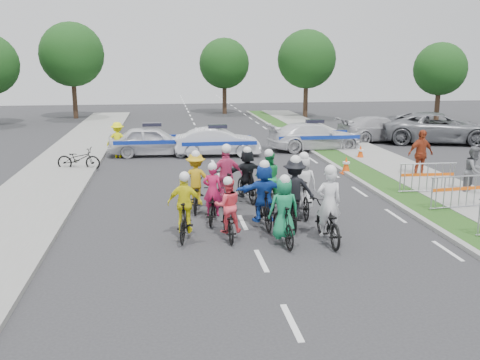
{
  "coord_description": "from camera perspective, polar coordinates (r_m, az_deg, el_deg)",
  "views": [
    {
      "loc": [
        -2.12,
        -11.45,
        4.56
      ],
      "look_at": [
        0.02,
        3.64,
        1.1
      ],
      "focal_mm": 40.0,
      "sensor_mm": 36.0,
      "label": 1
    }
  ],
  "objects": [
    {
      "name": "ground",
      "position": [
        12.5,
        2.29,
        -8.6
      ],
      "size": [
        90.0,
        90.0,
        0.0
      ],
      "primitive_type": "plane",
      "color": "#28282B",
      "rests_on": "ground"
    },
    {
      "name": "curb_right",
      "position": [
        18.52,
        15.16,
        -1.73
      ],
      "size": [
        0.2,
        60.0,
        0.12
      ],
      "primitive_type": "cube",
      "color": "gray",
      "rests_on": "ground"
    },
    {
      "name": "grass_strip",
      "position": [
        18.8,
        17.12,
        -1.65
      ],
      "size": [
        1.2,
        60.0,
        0.11
      ],
      "primitive_type": "cube",
      "color": "#1C4716",
      "rests_on": "ground"
    },
    {
      "name": "sidewalk_right",
      "position": [
        19.63,
        21.89,
        -1.39
      ],
      "size": [
        2.4,
        60.0,
        0.13
      ],
      "primitive_type": "cube",
      "color": "gray",
      "rests_on": "ground"
    },
    {
      "name": "sidewalk_left",
      "position": [
        17.6,
        -22.21,
        -2.98
      ],
      "size": [
        3.0,
        60.0,
        0.13
      ],
      "primitive_type": "cube",
      "color": "gray",
      "rests_on": "ground"
    },
    {
      "name": "rider_0",
      "position": [
        13.71,
        9.35,
        -3.89
      ],
      "size": [
        0.72,
        2.0,
        2.03
      ],
      "rotation": [
        0.0,
        0.0,
        3.13
      ],
      "color": "black",
      "rests_on": "ground"
    },
    {
      "name": "rider_1",
      "position": [
        13.4,
        4.65,
        -3.96
      ],
      "size": [
        0.79,
        1.75,
        1.81
      ],
      "rotation": [
        0.0,
        0.0,
        3.22
      ],
      "color": "black",
      "rests_on": "ground"
    },
    {
      "name": "rider_2",
      "position": [
        13.83,
        -1.32,
        -3.75
      ],
      "size": [
        0.71,
        1.64,
        1.66
      ],
      "rotation": [
        0.0,
        0.0,
        3.17
      ],
      "color": "black",
      "rests_on": "ground"
    },
    {
      "name": "rider_3",
      "position": [
        13.83,
        -5.86,
        -3.51
      ],
      "size": [
        0.96,
        1.77,
        1.8
      ],
      "rotation": [
        0.0,
        0.0,
        2.95
      ],
      "color": "black",
      "rests_on": "ground"
    },
    {
      "name": "rider_4",
      "position": [
        14.91,
        5.78,
        -1.99
      ],
      "size": [
        1.22,
        2.07,
        2.01
      ],
      "rotation": [
        0.0,
        0.0,
        2.95
      ],
      "color": "black",
      "rests_on": "ground"
    },
    {
      "name": "rider_5",
      "position": [
        14.73,
        2.54,
        -2.02
      ],
      "size": [
        1.54,
        1.84,
        1.9
      ],
      "rotation": [
        0.0,
        0.0,
        3.2
      ],
      "color": "black",
      "rests_on": "ground"
    },
    {
      "name": "rider_6",
      "position": [
        15.28,
        -2.95,
        -2.33
      ],
      "size": [
        0.91,
        1.79,
        1.74
      ],
      "rotation": [
        0.0,
        0.0,
        2.95
      ],
      "color": "black",
      "rests_on": "ground"
    },
    {
      "name": "rider_7",
      "position": [
        15.88,
        6.67,
        -1.18
      ],
      "size": [
        0.83,
        1.86,
        1.94
      ],
      "rotation": [
        0.0,
        0.0,
        3.1
      ],
      "color": "black",
      "rests_on": "ground"
    },
    {
      "name": "rider_8",
      "position": [
        16.61,
        3.0,
        -0.67
      ],
      "size": [
        0.79,
        1.85,
        1.88
      ],
      "rotation": [
        0.0,
        0.0,
        3.14
      ],
      "color": "black",
      "rests_on": "ground"
    },
    {
      "name": "rider_9",
      "position": [
        16.57,
        -1.47,
        -0.41
      ],
      "size": [
        1.08,
        2.0,
        2.04
      ],
      "rotation": [
        0.0,
        0.0,
        3.28
      ],
      "color": "black",
      "rests_on": "ground"
    },
    {
      "name": "rider_10",
      "position": [
        16.45,
        -4.71,
        -0.73
      ],
      "size": [
        1.11,
        1.91,
        1.88
      ],
      "rotation": [
        0.0,
        0.0,
        3.01
      ],
      "color": "black",
      "rests_on": "ground"
    },
    {
      "name": "rider_11",
      "position": [
        17.38,
        0.74,
        0.19
      ],
      "size": [
        1.52,
        1.8,
        1.83
      ],
      "rotation": [
        0.0,
        0.0,
        3.35
      ],
      "color": "black",
      "rests_on": "ground"
    },
    {
      "name": "police_car_0",
      "position": [
        26.1,
        -9.31,
        4.14
      ],
      "size": [
        4.24,
        1.86,
        1.42
      ],
      "primitive_type": "imported",
      "rotation": [
        0.0,
        0.0,
        1.53
      ],
      "color": "silver",
      "rests_on": "ground"
    },
    {
      "name": "police_car_1",
      "position": [
        25.71,
        -2.4,
        4.07
      ],
      "size": [
        4.12,
        1.62,
        1.34
      ],
      "primitive_type": "imported",
      "rotation": [
        0.0,
        0.0,
        1.52
      ],
      "color": "silver",
      "rests_on": "ground"
    },
    {
      "name": "police_car_2",
      "position": [
        27.65,
        7.94,
        4.64
      ],
      "size": [
        4.97,
        2.41,
        1.39
      ],
      "primitive_type": "imported",
      "rotation": [
        0.0,
        0.0,
        1.67
      ],
      "color": "silver",
      "rests_on": "ground"
    },
    {
      "name": "civilian_sedan",
      "position": [
        31.3,
        14.57,
        5.3
      ],
      "size": [
        5.09,
        2.76,
        1.4
      ],
      "primitive_type": "imported",
      "rotation": [
        0.0,
        0.0,
        1.74
      ],
      "color": "#B3B3B8",
      "rests_on": "ground"
    },
    {
      "name": "civilian_suv",
      "position": [
        31.57,
        20.3,
        5.24
      ],
      "size": [
        6.6,
        4.27,
        1.69
      ],
      "primitive_type": "imported",
      "rotation": [
        0.0,
        0.0,
        1.31
      ],
      "color": "slate",
      "rests_on": "ground"
    },
    {
      "name": "spectator_1",
      "position": [
        19.86,
        23.66,
        0.92
      ],
      "size": [
        1.04,
        1.0,
        1.69
      ],
      "primitive_type": "imported",
      "rotation": [
        0.0,
        0.0,
        0.65
      ],
      "color": "slate",
      "rests_on": "ground"
    },
    {
      "name": "spectator_2",
      "position": [
        21.98,
        18.7,
        2.65
      ],
      "size": [
        1.18,
        0.67,
        1.89
      ],
      "primitive_type": "imported",
      "rotation": [
        0.0,
        0.0,
        0.2
      ],
      "color": "#99371B",
      "rests_on": "ground"
    },
    {
      "name": "marshal_hiviz",
      "position": [
        25.84,
        -12.9,
        4.19
      ],
      "size": [
        1.16,
        0.78,
        1.68
      ],
      "primitive_type": "imported",
      "rotation": [
        0.0,
        0.0,
        2.99
      ],
      "color": "#FEFF0D",
      "rests_on": "ground"
    },
    {
      "name": "barrier_1",
      "position": [
        17.56,
        22.37,
        -1.36
      ],
      "size": [
        2.04,
        0.7,
        1.12
      ],
      "primitive_type": null,
      "rotation": [
        0.0,
        0.0,
        0.1
      ],
      "color": "#A5A8AD",
      "rests_on": "ground"
    },
    {
      "name": "barrier_2",
      "position": [
        19.3,
        19.34,
        0.1
      ],
      "size": [
        2.02,
        0.59,
        1.12
      ],
      "primitive_type": null,
      "rotation": [
        0.0,
        0.0,
        -0.04
      ],
      "color": "#A5A8AD",
      "rests_on": "ground"
    },
    {
      "name": "cone_0",
      "position": [
        22.12,
        11.25,
        1.55
      ],
      "size": [
        0.4,
        0.4,
        0.7
      ],
      "color": "#F24C0C",
      "rests_on": "ground"
    },
    {
      "name": "cone_1",
      "position": [
        25.31,
        12.73,
        2.88
      ],
      "size": [
        0.4,
        0.4,
        0.7
      ],
      "color": "#F24C0C",
      "rests_on": "ground"
    },
    {
      "name": "parked_bike",
      "position": [
        23.37,
        -16.83,
        2.18
      ],
      "size": [
        1.9,
        0.96,
        0.95
      ],
      "primitive_type": "imported",
      "rotation": [
        0.0,
        0.0,
        1.38
      ],
      "color": "black",
      "rests_on": "ground"
    },
    {
      "name": "tree_1",
      "position": [
        42.92,
        7.12,
        12.66
      ],
      "size": [
        4.55,
        4.55,
        6.82
      ],
      "color": "#382619",
      "rests_on": "ground"
    },
    {
      "name": "tree_2",
      "position": [
        42.52,
        20.57,
        11.02
      ],
      "size": [
        3.85,
        3.85,
        5.77
      ],
      "color": "#382619",
      "rests_on": "ground"
    },
    {
      "name": "tree_3",
      "position": [
        43.99,
        -17.51,
        12.64
      ],
      "size": [
        4.9,
        4.9,
        7.35
      ],
      "color": "#382619",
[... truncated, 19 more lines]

